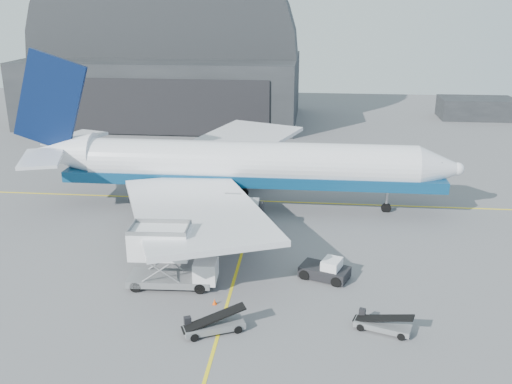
# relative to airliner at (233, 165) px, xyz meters

# --- Properties ---
(ground) EXTENTS (200.00, 200.00, 0.00)m
(ground) POSITION_rel_airliner_xyz_m (2.46, -17.90, -4.93)
(ground) COLOR #565659
(ground) RESTS_ON ground
(taxi_lines) EXTENTS (80.00, 42.12, 0.02)m
(taxi_lines) POSITION_rel_airliner_xyz_m (2.46, -5.23, -4.92)
(taxi_lines) COLOR yellow
(taxi_lines) RESTS_ON ground
(hangar) EXTENTS (50.00, 28.30, 28.00)m
(hangar) POSITION_rel_airliner_xyz_m (-19.54, 47.05, 4.61)
(hangar) COLOR black
(hangar) RESTS_ON ground
(distant_bldg_a) EXTENTS (14.00, 8.00, 4.00)m
(distant_bldg_a) POSITION_rel_airliner_xyz_m (40.46, 54.10, -4.93)
(distant_bldg_a) COLOR black
(distant_bldg_a) RESTS_ON ground
(airliner) EXTENTS (50.24, 48.72, 17.63)m
(airliner) POSITION_rel_airliner_xyz_m (0.00, 0.00, 0.00)
(airliner) COLOR white
(airliner) RESTS_ON ground
(catering_truck) EXTENTS (7.44, 3.11, 5.03)m
(catering_truck) POSITION_rel_airliner_xyz_m (-2.71, -19.19, -2.39)
(catering_truck) COLOR slate
(catering_truck) RESTS_ON ground
(pushback_tug) EXTENTS (4.58, 3.56, 1.87)m
(pushback_tug) POSITION_rel_airliner_xyz_m (10.20, -16.53, -4.23)
(pushback_tug) COLOR black
(pushback_tug) RESTS_ON ground
(belt_loader_a) EXTENTS (4.64, 3.15, 1.77)m
(belt_loader_a) POSITION_rel_airliner_xyz_m (2.05, -25.67, -4.39)
(belt_loader_a) COLOR slate
(belt_loader_a) RESTS_ON ground
(belt_loader_b) EXTENTS (4.31, 2.53, 1.62)m
(belt_loader_b) POSITION_rel_airliner_xyz_m (14.09, -24.27, -4.43)
(belt_loader_b) COLOR slate
(belt_loader_b) RESTS_ON ground
(traffic_cone) EXTENTS (0.32, 0.32, 0.46)m
(traffic_cone) POSITION_rel_airliner_xyz_m (1.50, -21.85, -4.71)
(traffic_cone) COLOR #FF4C08
(traffic_cone) RESTS_ON ground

